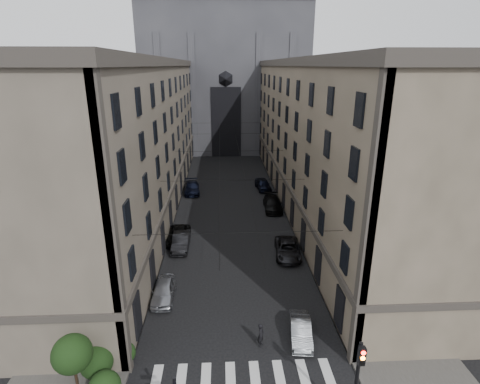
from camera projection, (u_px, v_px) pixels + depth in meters
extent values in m
cube|color=#383533|center=(154.00, 203.00, 51.28)|extent=(7.00, 80.00, 0.15)
cube|color=#383533|center=(305.00, 201.00, 52.30)|extent=(7.00, 80.00, 0.15)
cube|color=beige|center=(243.00, 381.00, 22.50)|extent=(11.00, 3.20, 0.01)
cube|color=#514A3E|center=(125.00, 139.00, 48.27)|extent=(13.00, 60.00, 18.00)
cube|color=#38332D|center=(117.00, 62.00, 45.25)|extent=(13.60, 60.60, 0.90)
cube|color=#38332D|center=(129.00, 175.00, 49.81)|extent=(13.40, 60.30, 0.50)
cube|color=brown|center=(331.00, 137.00, 49.57)|extent=(13.00, 60.00, 18.00)
cube|color=#38332D|center=(337.00, 62.00, 46.55)|extent=(13.60, 60.60, 0.90)
cube|color=#38332D|center=(328.00, 172.00, 51.12)|extent=(13.40, 60.30, 0.50)
cube|color=#2D2D33|center=(225.00, 80.00, 83.88)|extent=(34.00, 22.00, 30.00)
cube|color=#38332D|center=(224.00, 3.00, 78.89)|extent=(35.00, 23.00, 1.20)
cube|color=black|center=(226.00, 123.00, 76.00)|extent=(6.00, 0.30, 14.00)
cylinder|color=black|center=(356.00, 384.00, 19.10)|extent=(0.20, 0.20, 5.20)
cube|color=black|center=(362.00, 356.00, 18.25)|extent=(0.34, 0.30, 1.00)
cylinder|color=#FF0C07|center=(364.00, 353.00, 17.99)|extent=(0.22, 0.05, 0.22)
cylinder|color=orange|center=(363.00, 358.00, 18.09)|extent=(0.22, 0.05, 0.22)
cylinder|color=black|center=(362.00, 364.00, 18.20)|extent=(0.22, 0.05, 0.22)
sphere|color=black|center=(96.00, 362.00, 22.46)|extent=(2.00, 2.00, 2.00)
sphere|color=black|center=(124.00, 353.00, 23.57)|extent=(1.40, 1.40, 1.40)
cylinder|color=black|center=(76.00, 377.00, 21.13)|extent=(0.16, 0.16, 2.40)
sphere|color=black|center=(72.00, 354.00, 20.62)|extent=(2.20, 2.20, 2.20)
cylinder|color=black|center=(239.00, 233.00, 24.82)|extent=(14.00, 0.03, 0.03)
cylinder|color=black|center=(233.00, 180.00, 36.16)|extent=(14.00, 0.03, 0.03)
cylinder|color=black|center=(230.00, 151.00, 48.46)|extent=(14.00, 0.03, 0.03)
cylinder|color=black|center=(228.00, 134.00, 60.75)|extent=(14.00, 0.03, 0.03)
cylinder|color=black|center=(226.00, 123.00, 72.10)|extent=(14.00, 0.03, 0.03)
cylinder|color=black|center=(220.00, 153.00, 49.47)|extent=(0.03, 60.00, 0.03)
cylinder|color=black|center=(239.00, 152.00, 49.60)|extent=(0.03, 60.00, 0.03)
imported|color=gray|center=(164.00, 291.00, 30.28)|extent=(1.79, 4.38, 1.49)
imported|color=black|center=(181.00, 241.00, 38.66)|extent=(1.64, 4.68, 1.54)
imported|color=black|center=(178.00, 235.00, 40.22)|extent=(2.37, 5.03, 1.39)
imported|color=black|center=(192.00, 188.00, 55.57)|extent=(2.69, 5.62, 1.58)
imported|color=slate|center=(301.00, 330.00, 25.87)|extent=(1.89, 4.16, 1.33)
imported|color=black|center=(288.00, 249.00, 37.18)|extent=(2.87, 5.42, 1.45)
imported|color=black|center=(273.00, 204.00, 49.11)|extent=(2.39, 5.59, 1.61)
imported|color=black|center=(263.00, 184.00, 57.03)|extent=(2.45, 5.00, 1.64)
imported|color=black|center=(261.00, 335.00, 25.13)|extent=(0.63, 0.74, 1.72)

